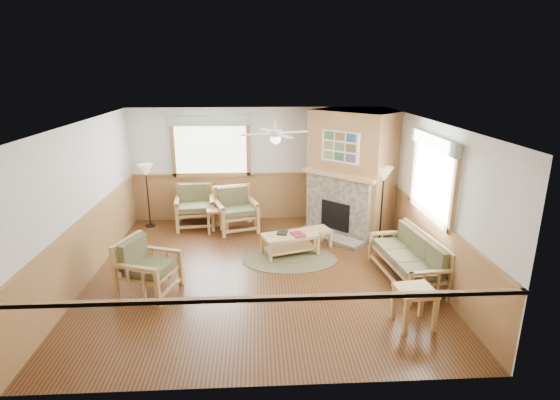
{
  "coord_description": "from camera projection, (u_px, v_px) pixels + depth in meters",
  "views": [
    {
      "loc": [
        -0.04,
        -7.25,
        3.55
      ],
      "look_at": [
        0.4,
        0.7,
        1.15
      ],
      "focal_mm": 28.0,
      "sensor_mm": 36.0,
      "label": 1
    }
  ],
  "objects": [
    {
      "name": "coffee_table",
      "position": [
        290.0,
        244.0,
        8.63
      ],
      "size": [
        1.18,
        0.84,
        0.43
      ],
      "primitive_type": null,
      "rotation": [
        0.0,
        0.0,
        0.31
      ],
      "color": "tan",
      "rests_on": "floor"
    },
    {
      "name": "book_dark",
      "position": [
        282.0,
        232.0,
        8.62
      ],
      "size": [
        0.25,
        0.31,
        0.03
      ],
      "primitive_type": "cube",
      "rotation": [
        0.0,
        0.0,
        -0.21
      ],
      "color": "black",
      "rests_on": "coffee_table"
    },
    {
      "name": "armchair_left",
      "position": [
        149.0,
        267.0,
        7.11
      ],
      "size": [
        1.03,
        1.03,
        0.91
      ],
      "primitive_type": null,
      "rotation": [
        0.0,
        0.0,
        1.24
      ],
      "color": "tan",
      "rests_on": "floor"
    },
    {
      "name": "window_back",
      "position": [
        209.0,
        115.0,
        10.0
      ],
      "size": [
        1.9,
        0.16,
        1.5
      ],
      "primitive_type": null,
      "color": "white",
      "rests_on": "wall_back"
    },
    {
      "name": "floor_lamp_left",
      "position": [
        148.0,
        196.0,
        10.04
      ],
      "size": [
        0.43,
        0.43,
        1.5
      ],
      "primitive_type": null,
      "rotation": [
        0.0,
        0.0,
        0.29
      ],
      "color": "black",
      "rests_on": "floor"
    },
    {
      "name": "wall_right",
      "position": [
        429.0,
        198.0,
        7.73
      ],
      "size": [
        0.02,
        6.0,
        2.7
      ],
      "primitive_type": "cube",
      "color": "silver",
      "rests_on": "floor"
    },
    {
      "name": "book_red",
      "position": [
        298.0,
        234.0,
        8.52
      ],
      "size": [
        0.31,
        0.36,
        0.03
      ],
      "primitive_type": "cube",
      "rotation": [
        0.0,
        0.0,
        0.35
      ],
      "color": "maroon",
      "rests_on": "coffee_table"
    },
    {
      "name": "footstool",
      "position": [
        319.0,
        237.0,
        9.09
      ],
      "size": [
        0.54,
        0.54,
        0.37
      ],
      "primitive_type": null,
      "rotation": [
        0.0,
        0.0,
        0.33
      ],
      "color": "tan",
      "rests_on": "floor"
    },
    {
      "name": "floor_lamp_right",
      "position": [
        382.0,
        205.0,
        9.06
      ],
      "size": [
        0.39,
        0.39,
        1.65
      ],
      "primitive_type": null,
      "rotation": [
        0.0,
        0.0,
        -0.04
      ],
      "color": "black",
      "rests_on": "floor"
    },
    {
      "name": "armchair_back_right",
      "position": [
        236.0,
        210.0,
        9.9
      ],
      "size": [
        1.07,
        1.07,
        0.96
      ],
      "primitive_type": null,
      "rotation": [
        0.0,
        0.0,
        0.3
      ],
      "color": "tan",
      "rests_on": "floor"
    },
    {
      "name": "wall_back",
      "position": [
        258.0,
        165.0,
        10.43
      ],
      "size": [
        6.0,
        0.02,
        2.7
      ],
      "primitive_type": "cube",
      "color": "silver",
      "rests_on": "floor"
    },
    {
      "name": "end_table_chairs",
      "position": [
        218.0,
        220.0,
        9.88
      ],
      "size": [
        0.53,
        0.51,
        0.54
      ],
      "primitive_type": null,
      "rotation": [
        0.0,
        0.0,
        0.11
      ],
      "color": "tan",
      "rests_on": "floor"
    },
    {
      "name": "sofa",
      "position": [
        407.0,
        258.0,
        7.57
      ],
      "size": [
        1.84,
        0.92,
        0.82
      ],
      "primitive_type": null,
      "rotation": [
        0.0,
        0.0,
        -1.46
      ],
      "color": "tan",
      "rests_on": "floor"
    },
    {
      "name": "floor",
      "position": [
        260.0,
        272.0,
        7.96
      ],
      "size": [
        6.0,
        6.0,
        0.01
      ],
      "primitive_type": "cube",
      "color": "#4C2C15",
      "rests_on": "ground"
    },
    {
      "name": "window_right",
      "position": [
        438.0,
        133.0,
        7.19
      ],
      "size": [
        0.16,
        1.9,
        1.5
      ],
      "primitive_type": null,
      "color": "white",
      "rests_on": "wall_right"
    },
    {
      "name": "wall_left",
      "position": [
        83.0,
        204.0,
        7.41
      ],
      "size": [
        0.02,
        6.0,
        2.7
      ],
      "primitive_type": "cube",
      "color": "silver",
      "rests_on": "floor"
    },
    {
      "name": "ceiling",
      "position": [
        258.0,
        123.0,
        7.18
      ],
      "size": [
        6.0,
        6.0,
        0.01
      ],
      "primitive_type": "cube",
      "color": "white",
      "rests_on": "floor"
    },
    {
      "name": "armchair_back_left",
      "position": [
        195.0,
        206.0,
        10.12
      ],
      "size": [
        0.96,
        0.96,
        0.97
      ],
      "primitive_type": null,
      "rotation": [
        0.0,
        0.0,
        0.12
      ],
      "color": "tan",
      "rests_on": "floor"
    },
    {
      "name": "wall_front",
      "position": [
        262.0,
        282.0,
        4.7
      ],
      "size": [
        6.0,
        0.02,
        2.7
      ],
      "primitive_type": "cube",
      "color": "silver",
      "rests_on": "floor"
    },
    {
      "name": "wainscot",
      "position": [
        260.0,
        244.0,
        7.8
      ],
      "size": [
        6.0,
        6.0,
        1.1
      ],
      "primitive_type": null,
      "color": "olive",
      "rests_on": "floor"
    },
    {
      "name": "end_table_sofa",
      "position": [
        414.0,
        307.0,
        6.23
      ],
      "size": [
        0.56,
        0.55,
        0.58
      ],
      "primitive_type": null,
      "rotation": [
        0.0,
        0.0,
        0.1
      ],
      "color": "tan",
      "rests_on": "floor"
    },
    {
      "name": "ceiling_fan",
      "position": [
        275.0,
        123.0,
        7.49
      ],
      "size": [
        1.59,
        1.59,
        0.36
      ],
      "primitive_type": null,
      "rotation": [
        0.0,
        0.0,
        0.35
      ],
      "color": "white",
      "rests_on": "ceiling"
    },
    {
      "name": "fireplace",
      "position": [
        351.0,
        173.0,
        9.63
      ],
      "size": [
        3.11,
        3.11,
        2.7
      ],
      "primitive_type": null,
      "rotation": [
        0.0,
        0.0,
        -0.79
      ],
      "color": "olive",
      "rests_on": "floor"
    },
    {
      "name": "braided_rug",
      "position": [
        290.0,
        259.0,
        8.45
      ],
      "size": [
        1.95,
        1.95,
        0.01
      ],
      "primitive_type": "cylinder",
      "rotation": [
        0.0,
        0.0,
        -0.06
      ],
      "color": "brown",
      "rests_on": "floor"
    }
  ]
}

